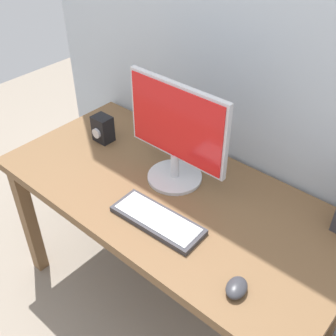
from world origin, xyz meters
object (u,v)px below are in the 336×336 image
object	(u,v)px
desk	(170,208)
monitor	(177,133)
mouse	(237,288)
audio_controller	(103,129)
keyboard_primary	(158,220)

from	to	relation	value
desk	monitor	world-z (taller)	monitor
mouse	audio_controller	world-z (taller)	audio_controller
monitor	keyboard_primary	world-z (taller)	monitor
keyboard_primary	mouse	world-z (taller)	mouse
audio_controller	mouse	bearing A→B (deg)	-17.49
desk	keyboard_primary	world-z (taller)	keyboard_primary
desk	mouse	distance (m)	0.55
desk	audio_controller	world-z (taller)	audio_controller
mouse	monitor	bearing A→B (deg)	137.03
keyboard_primary	audio_controller	bearing A→B (deg)	157.15
desk	audio_controller	size ratio (longest dim) A/B	11.65
desk	mouse	size ratio (longest dim) A/B	16.38
monitor	mouse	world-z (taller)	monitor
keyboard_primary	audio_controller	xyz separation A→B (m)	(-0.59, 0.25, 0.05)
monitor	keyboard_primary	xyz separation A→B (m)	(0.13, -0.26, -0.22)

